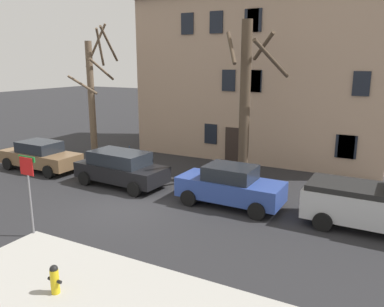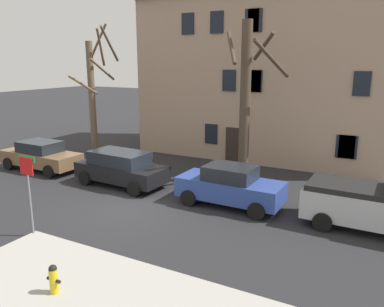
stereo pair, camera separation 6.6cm
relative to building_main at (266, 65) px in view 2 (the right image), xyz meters
The scene contains 11 objects.
ground_plane 13.58m from the building_main, 97.96° to the right, with size 120.00×120.00×0.00m, color #262628.
building_main is the anchor object (origin of this frame).
tree_bare_near 10.84m from the building_main, 144.44° to the right, with size 2.63×2.86×8.06m.
tree_bare_mid 6.93m from the building_main, 79.48° to the right, with size 2.92×3.12×7.74m.
car_brown_sedan 14.51m from the building_main, 133.37° to the right, with size 4.78×2.06×1.61m.
car_black_wagon 11.72m from the building_main, 110.60° to the right, with size 4.65×2.28×1.67m.
car_blue_sedan 11.30m from the building_main, 79.25° to the right, with size 4.39×2.02×1.71m.
pickup_truck_silver 13.31m from the building_main, 52.39° to the right, with size 5.30×2.24×2.07m.
fire_hydrant 18.82m from the building_main, 88.49° to the right, with size 0.42×0.22×0.78m.
street_sign_pole 16.60m from the building_main, 100.36° to the right, with size 0.76×0.07×2.84m.
bicycle_leaning 10.17m from the building_main, 131.96° to the right, with size 1.71×0.49×1.03m.
Camera 2 is at (9.38, -11.87, 5.85)m, focal length 35.98 mm.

